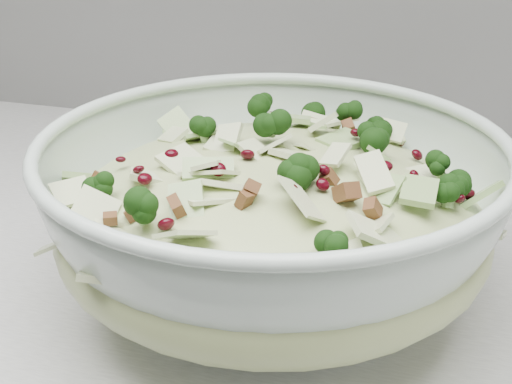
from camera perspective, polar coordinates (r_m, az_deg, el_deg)
mixing_bowl at (r=0.51m, az=1.30°, el=-2.25°), size 0.41×0.41×0.13m
salad at (r=0.50m, az=1.33°, el=-0.07°), size 0.40×0.40×0.13m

